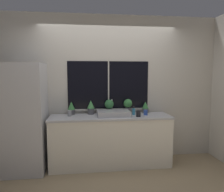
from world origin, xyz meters
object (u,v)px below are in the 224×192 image
object	(u,v)px
refrigerator	(23,118)
potted_plant_left	(91,107)
potted_plant_far_left	(71,108)
potted_plant_right	(128,105)
potted_plant_far_right	(145,107)
mug_grey	(69,113)
soap_bottle	(134,111)
mug_black	(138,114)
mug_blue	(146,113)
potted_plant_center	(109,106)
sink	(113,113)

from	to	relation	value
refrigerator	potted_plant_left	distance (m)	1.15
potted_plant_far_left	potted_plant_right	world-z (taller)	potted_plant_right
potted_plant_far_right	mug_grey	bearing A→B (deg)	-174.42
soap_bottle	mug_black	world-z (taller)	soap_bottle
mug_blue	potted_plant_left	bearing A→B (deg)	167.93
potted_plant_center	soap_bottle	xyz separation A→B (m)	(0.43, -0.17, -0.09)
sink	soap_bottle	world-z (taller)	sink
potted_plant_far_left	mug_black	distance (m)	1.20
mug_black	mug_blue	xyz separation A→B (m)	(0.16, 0.13, -0.01)
sink	potted_plant_center	world-z (taller)	sink
mug_blue	sink	bearing A→B (deg)	178.35
refrigerator	potted_plant_far_right	distance (m)	2.16
sink	mug_grey	xyz separation A→B (m)	(-0.76, 0.05, 0.00)
refrigerator	potted_plant_center	world-z (taller)	refrigerator
potted_plant_center	mug_grey	xyz separation A→B (m)	(-0.71, -0.14, -0.10)
sink	mug_black	size ratio (longest dim) A/B	5.50
potted_plant_right	mug_black	xyz separation A→B (m)	(0.12, -0.34, -0.11)
potted_plant_left	potted_plant_center	size ratio (longest dim) A/B	0.97
refrigerator	potted_plant_center	size ratio (longest dim) A/B	6.89
potted_plant_right	mug_black	world-z (taller)	potted_plant_right
refrigerator	potted_plant_right	size ratio (longest dim) A/B	6.78
sink	potted_plant_far_left	size ratio (longest dim) A/B	2.37
sink	potted_plant_far_left	bearing A→B (deg)	165.53
soap_bottle	potted_plant_far_left	bearing A→B (deg)	171.24
potted_plant_far_right	mug_grey	size ratio (longest dim) A/B	2.13
potted_plant_left	potted_plant_right	size ratio (longest dim) A/B	0.96
potted_plant_left	potted_plant_center	world-z (taller)	potted_plant_center
potted_plant_left	refrigerator	bearing A→B (deg)	-169.06
potted_plant_far_left	mug_grey	distance (m)	0.16
refrigerator	potted_plant_far_left	bearing A→B (deg)	15.66
soap_bottle	potted_plant_center	bearing A→B (deg)	158.13
soap_bottle	mug_black	bearing A→B (deg)	-75.13
potted_plant_center	refrigerator	bearing A→B (deg)	-171.53
potted_plant_center	potted_plant_right	size ratio (longest dim) A/B	0.98
potted_plant_far_left	mug_grey	size ratio (longest dim) A/B	2.34
potted_plant_right	mug_blue	world-z (taller)	potted_plant_right
refrigerator	mug_grey	size ratio (longest dim) A/B	17.82
refrigerator	potted_plant_far_right	bearing A→B (deg)	5.78
sink	mug_blue	size ratio (longest dim) A/B	6.24
refrigerator	sink	distance (m)	1.51
refrigerator	mug_grey	distance (m)	0.75
soap_bottle	potted_plant_far_right	bearing A→B (deg)	33.19
refrigerator	mug_grey	world-z (taller)	refrigerator
potted_plant_far_right	soap_bottle	distance (m)	0.31
refrigerator	sink	xyz separation A→B (m)	(1.51, 0.03, 0.04)
potted_plant_center	soap_bottle	size ratio (longest dim) A/B	1.72
mug_blue	potted_plant_center	bearing A→B (deg)	161.90
potted_plant_far_left	mug_grey	bearing A→B (deg)	-100.87
potted_plant_left	mug_black	bearing A→B (deg)	-22.75
refrigerator	potted_plant_left	xyz separation A→B (m)	(1.12, 0.22, 0.13)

